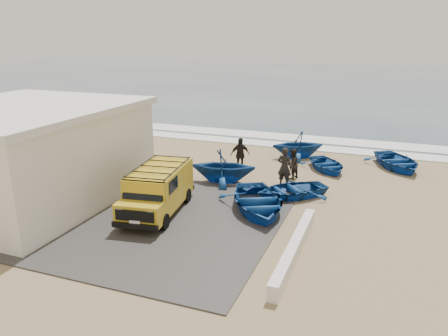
% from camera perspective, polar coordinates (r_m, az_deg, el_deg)
% --- Properties ---
extents(ground, '(160.00, 160.00, 0.00)m').
position_cam_1_polar(ground, '(19.42, -3.56, -4.89)').
color(ground, '#957D56').
extents(slab, '(12.00, 10.00, 0.05)m').
position_cam_1_polar(slab, '(18.69, -11.74, -6.06)').
color(slab, '#3E3C39').
rests_on(slab, ground).
extents(ocean, '(180.00, 88.00, 0.01)m').
position_cam_1_polar(ocean, '(73.13, 15.05, 10.82)').
color(ocean, '#385166').
rests_on(ocean, ground).
extents(surf_line, '(180.00, 1.60, 0.06)m').
position_cam_1_polar(surf_line, '(30.23, 5.81, 3.16)').
color(surf_line, white).
rests_on(surf_line, ground).
extents(surf_wash, '(180.00, 2.20, 0.04)m').
position_cam_1_polar(surf_wash, '(32.59, 6.96, 4.13)').
color(surf_wash, white).
rests_on(surf_wash, ground).
extents(building, '(8.40, 9.40, 4.30)m').
position_cam_1_polar(building, '(21.39, -24.66, 1.73)').
color(building, white).
rests_on(building, ground).
extents(parapet, '(0.35, 6.00, 0.55)m').
position_cam_1_polar(parapet, '(15.30, 9.22, -10.31)').
color(parapet, silver).
rests_on(parapet, ground).
extents(van, '(2.44, 4.84, 1.99)m').
position_cam_1_polar(van, '(18.49, -8.60, -2.67)').
color(van, gold).
rests_on(van, ground).
extents(boat_near_left, '(4.73, 5.27, 0.90)m').
position_cam_1_polar(boat_near_left, '(18.64, 4.39, -4.38)').
color(boat_near_left, navy).
rests_on(boat_near_left, ground).
extents(boat_near_right, '(4.21, 4.11, 0.71)m').
position_cam_1_polar(boat_near_right, '(20.48, 8.77, -2.81)').
color(boat_near_right, navy).
rests_on(boat_near_right, ground).
extents(boat_mid_left, '(3.74, 3.40, 1.71)m').
position_cam_1_polar(boat_mid_left, '(22.13, -0.09, 0.27)').
color(boat_mid_left, navy).
rests_on(boat_mid_left, ground).
extents(boat_mid_right, '(3.66, 3.96, 0.67)m').
position_cam_1_polar(boat_mid_right, '(24.82, 13.29, 0.42)').
color(boat_mid_right, navy).
rests_on(boat_mid_right, ground).
extents(boat_far_left, '(3.96, 3.77, 1.63)m').
position_cam_1_polar(boat_far_left, '(26.97, 9.61, 3.02)').
color(boat_far_left, navy).
rests_on(boat_far_left, ground).
extents(boat_far_right, '(4.26, 4.77, 0.81)m').
position_cam_1_polar(boat_far_right, '(26.41, 21.66, 0.82)').
color(boat_far_right, navy).
rests_on(boat_far_right, ground).
extents(fisherman_front, '(0.80, 0.59, 2.00)m').
position_cam_1_polar(fisherman_front, '(21.61, 7.91, 0.09)').
color(fisherman_front, black).
rests_on(fisherman_front, ground).
extents(fisherman_middle, '(0.88, 0.96, 1.60)m').
position_cam_1_polar(fisherman_middle, '(22.96, 8.90, 0.54)').
color(fisherman_middle, black).
rests_on(fisherman_middle, ground).
extents(fisherman_back, '(1.16, 1.04, 1.89)m').
position_cam_1_polar(fisherman_back, '(23.89, 2.10, 1.75)').
color(fisherman_back, black).
rests_on(fisherman_back, ground).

